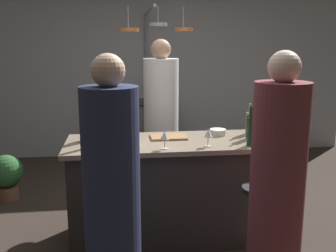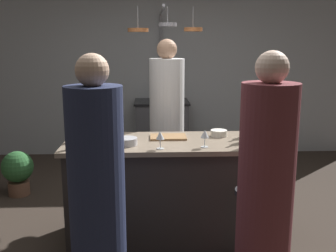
{
  "view_description": "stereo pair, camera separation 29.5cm",
  "coord_description": "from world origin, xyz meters",
  "px_view_note": "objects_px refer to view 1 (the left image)",
  "views": [
    {
      "loc": [
        -0.44,
        -3.28,
        1.74
      ],
      "look_at": [
        0.0,
        0.15,
        1.0
      ],
      "focal_mm": 41.96,
      "sensor_mm": 36.0,
      "label": 1
    },
    {
      "loc": [
        -0.14,
        -3.3,
        1.74
      ],
      "look_at": [
        0.0,
        0.15,
        1.0
      ],
      "focal_mm": 41.96,
      "sensor_mm": 36.0,
      "label": 2
    }
  ],
  "objects_px": {
    "wine_bottle_dark": "(250,126)",
    "guest_left": "(112,200)",
    "chef": "(161,128)",
    "mixing_bowl_ceramic": "(218,132)",
    "wine_bottle_amber": "(84,128)",
    "wine_glass_by_chef": "(165,136)",
    "wine_bottle_white": "(250,122)",
    "wine_glass_near_right_guest": "(208,134)",
    "bar_stool_right": "(257,225)",
    "guest_right": "(277,191)",
    "wine_bottle_red": "(251,131)",
    "mixing_bowl_steel": "(129,142)",
    "potted_plant": "(7,174)",
    "wine_bottle_rose": "(98,123)",
    "stove_range": "(149,130)",
    "pepper_mill": "(86,136)",
    "bar_stool_left": "(106,234)",
    "cutting_board": "(169,137)"
  },
  "relations": [
    {
      "from": "cutting_board",
      "to": "pepper_mill",
      "type": "relative_size",
      "value": 1.52
    },
    {
      "from": "stove_range",
      "to": "chef",
      "type": "height_order",
      "value": "chef"
    },
    {
      "from": "wine_glass_near_right_guest",
      "to": "wine_glass_by_chef",
      "type": "xyz_separation_m",
      "value": [
        -0.36,
        -0.04,
        0.0
      ]
    },
    {
      "from": "bar_stool_right",
      "to": "bar_stool_left",
      "type": "xyz_separation_m",
      "value": [
        -1.14,
        0.0,
        0.0
      ]
    },
    {
      "from": "potted_plant",
      "to": "wine_bottle_rose",
      "type": "height_order",
      "value": "wine_bottle_rose"
    },
    {
      "from": "guest_right",
      "to": "potted_plant",
      "type": "distance_m",
      "value": 3.09
    },
    {
      "from": "potted_plant",
      "to": "wine_bottle_dark",
      "type": "height_order",
      "value": "wine_bottle_dark"
    },
    {
      "from": "mixing_bowl_ceramic",
      "to": "cutting_board",
      "type": "bearing_deg",
      "value": -173.81
    },
    {
      "from": "bar_stool_right",
      "to": "guest_left",
      "type": "xyz_separation_m",
      "value": [
        -1.08,
        -0.34,
        0.4
      ]
    },
    {
      "from": "guest_right",
      "to": "wine_bottle_white",
      "type": "height_order",
      "value": "guest_right"
    },
    {
      "from": "guest_left",
      "to": "wine_glass_by_chef",
      "type": "distance_m",
      "value": 0.84
    },
    {
      "from": "bar_stool_left",
      "to": "guest_left",
      "type": "height_order",
      "value": "guest_left"
    },
    {
      "from": "wine_glass_by_chef",
      "to": "wine_bottle_white",
      "type": "bearing_deg",
      "value": 27.43
    },
    {
      "from": "wine_bottle_red",
      "to": "mixing_bowl_steel",
      "type": "height_order",
      "value": "wine_bottle_red"
    },
    {
      "from": "guest_left",
      "to": "wine_glass_near_right_guest",
      "type": "xyz_separation_m",
      "value": [
        0.78,
        0.74,
        0.23
      ]
    },
    {
      "from": "pepper_mill",
      "to": "mixing_bowl_ceramic",
      "type": "height_order",
      "value": "pepper_mill"
    },
    {
      "from": "wine_bottle_dark",
      "to": "guest_left",
      "type": "bearing_deg",
      "value": -141.67
    },
    {
      "from": "guest_right",
      "to": "wine_bottle_dark",
      "type": "bearing_deg",
      "value": 81.91
    },
    {
      "from": "wine_bottle_rose",
      "to": "wine_glass_near_right_guest",
      "type": "relative_size",
      "value": 2.26
    },
    {
      "from": "guest_left",
      "to": "wine_bottle_amber",
      "type": "distance_m",
      "value": 1.08
    },
    {
      "from": "pepper_mill",
      "to": "wine_bottle_white",
      "type": "relative_size",
      "value": 0.73
    },
    {
      "from": "potted_plant",
      "to": "mixing_bowl_ceramic",
      "type": "xyz_separation_m",
      "value": [
        2.16,
        -0.92,
        0.63
      ]
    },
    {
      "from": "stove_range",
      "to": "wine_glass_near_right_guest",
      "type": "bearing_deg",
      "value": -83.97
    },
    {
      "from": "potted_plant",
      "to": "guest_right",
      "type": "bearing_deg",
      "value": -41.83
    },
    {
      "from": "guest_right",
      "to": "wine_bottle_red",
      "type": "distance_m",
      "value": 0.76
    },
    {
      "from": "wine_bottle_rose",
      "to": "guest_right",
      "type": "bearing_deg",
      "value": -43.87
    },
    {
      "from": "wine_bottle_dark",
      "to": "wine_glass_near_right_guest",
      "type": "height_order",
      "value": "wine_bottle_dark"
    },
    {
      "from": "wine_glass_near_right_guest",
      "to": "wine_bottle_red",
      "type": "bearing_deg",
      "value": -2.56
    },
    {
      "from": "stove_range",
      "to": "mixing_bowl_ceramic",
      "type": "xyz_separation_m",
      "value": [
        0.46,
        -2.29,
        0.48
      ]
    },
    {
      "from": "bar_stool_right",
      "to": "wine_bottle_dark",
      "type": "bearing_deg",
      "value": 78.54
    },
    {
      "from": "stove_range",
      "to": "guest_right",
      "type": "relative_size",
      "value": 0.53
    },
    {
      "from": "guest_right",
      "to": "mixing_bowl_steel",
      "type": "bearing_deg",
      "value": 138.21
    },
    {
      "from": "wine_glass_near_right_guest",
      "to": "pepper_mill",
      "type": "bearing_deg",
      "value": 176.07
    },
    {
      "from": "chef",
      "to": "potted_plant",
      "type": "height_order",
      "value": "chef"
    },
    {
      "from": "potted_plant",
      "to": "wine_glass_near_right_guest",
      "type": "bearing_deg",
      "value": -33.36
    },
    {
      "from": "bar_stool_left",
      "to": "pepper_mill",
      "type": "relative_size",
      "value": 3.24
    },
    {
      "from": "chef",
      "to": "mixing_bowl_steel",
      "type": "relative_size",
      "value": 9.91
    },
    {
      "from": "wine_bottle_amber",
      "to": "wine_glass_near_right_guest",
      "type": "distance_m",
      "value": 1.06
    },
    {
      "from": "wine_bottle_red",
      "to": "mixing_bowl_ceramic",
      "type": "bearing_deg",
      "value": 113.91
    },
    {
      "from": "guest_right",
      "to": "wine_bottle_rose",
      "type": "bearing_deg",
      "value": 136.13
    },
    {
      "from": "bar_stool_right",
      "to": "wine_bottle_rose",
      "type": "height_order",
      "value": "wine_bottle_rose"
    },
    {
      "from": "bar_stool_right",
      "to": "potted_plant",
      "type": "relative_size",
      "value": 1.31
    },
    {
      "from": "wine_bottle_dark",
      "to": "wine_bottle_amber",
      "type": "bearing_deg",
      "value": 177.09
    },
    {
      "from": "wine_bottle_amber",
      "to": "wine_glass_by_chef",
      "type": "relative_size",
      "value": 2.1
    },
    {
      "from": "wine_bottle_red",
      "to": "wine_glass_near_right_guest",
      "type": "relative_size",
      "value": 2.2
    },
    {
      "from": "wine_bottle_amber",
      "to": "wine_glass_by_chef",
      "type": "distance_m",
      "value": 0.73
    },
    {
      "from": "stove_range",
      "to": "wine_bottle_rose",
      "type": "xyz_separation_m",
      "value": [
        -0.63,
        -2.25,
        0.58
      ]
    },
    {
      "from": "chef",
      "to": "mixing_bowl_ceramic",
      "type": "relative_size",
      "value": 11.81
    },
    {
      "from": "wine_bottle_white",
      "to": "wine_glass_near_right_guest",
      "type": "bearing_deg",
      "value": -140.26
    },
    {
      "from": "pepper_mill",
      "to": "wine_bottle_rose",
      "type": "bearing_deg",
      "value": 78.27
    }
  ]
}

